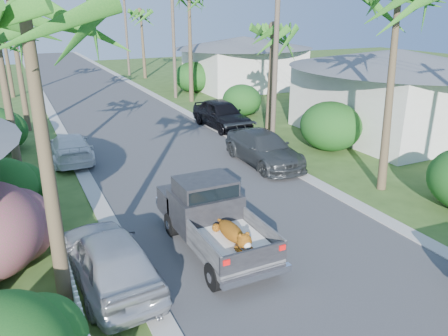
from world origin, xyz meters
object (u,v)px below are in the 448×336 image
parked_car_rf (222,114)px  palm_r_b (272,27)px  parked_car_ln (109,259)px  house_right_near (393,96)px  palm_r_d (141,11)px  palm_l_d (0,15)px  parked_car_lf (70,148)px  pickup_truck (209,214)px  utility_pole_d (126,32)px  house_right_far (243,64)px  utility_pole_b (276,57)px  palm_l_a (23,4)px  utility_pole_c (174,40)px  parked_car_rm (264,149)px

parked_car_rf → palm_r_b: 5.97m
parked_car_ln → house_right_near: bearing=-160.8°
palm_r_d → parked_car_ln: bearing=-107.7°
palm_l_d → parked_car_lf: bearing=-83.9°
pickup_truck → utility_pole_d: 39.01m
palm_r_b → parked_car_rf: bearing=126.8°
utility_pole_d → house_right_near: bearing=-76.6°
house_right_far → utility_pole_b: size_ratio=1.00×
palm_l_a → utility_pole_c: 27.74m
palm_r_b → palm_l_a: bearing=-136.8°
utility_pole_c → utility_pole_b: bearing=-90.0°
palm_l_a → house_right_near: bearing=25.1°
palm_l_d → house_right_near: bearing=-48.4°
parked_car_lf → palm_r_d: (10.98, 24.98, 6.09)m
parked_car_rm → parked_car_ln: bearing=-142.3°
palm_l_d → parked_car_rm: bearing=-66.7°
palm_l_d → palm_r_b: 23.08m
parked_car_ln → palm_l_a: palm_l_a is taller
utility_pole_c → house_right_near: bearing=-65.2°
pickup_truck → palm_l_d: (-4.73, 29.14, 5.43)m
parked_car_rf → palm_r_b: size_ratio=0.69×
parked_car_rm → utility_pole_c: utility_pole_c is taller
palm_r_b → utility_pole_c: bearing=94.4°
pickup_truck → parked_car_lf: (-2.71, 10.16, -0.36)m
palm_r_d → house_right_far: 12.79m
palm_l_a → house_right_far: 33.48m
pickup_truck → house_right_far: house_right_far is taller
house_right_far → utility_pole_d: (-7.40, 13.00, 2.48)m
palm_r_d → utility_pole_b: bearing=-91.9°
house_right_near → palm_l_a: bearing=-154.9°
utility_pole_c → parked_car_rm: bearing=-96.6°
parked_car_ln → palm_r_b: 16.77m
utility_pole_d → utility_pole_b: bearing=-90.0°
parked_car_rf → palm_l_a: bearing=-129.5°
palm_l_d → utility_pole_b: utility_pole_b is taller
parked_car_rm → palm_l_a: (-9.80, -7.60, 6.19)m
parked_car_ln → house_right_far: (18.00, 25.96, 1.34)m
utility_pole_c → parked_car_ln: bearing=-113.9°
parked_car_ln → palm_r_d: 38.22m
house_right_near → parked_car_rm: bearing=-171.5°
utility_pole_b → palm_l_d: bearing=120.0°
parked_car_ln → parked_car_rm: bearing=-147.3°
parked_car_rf → utility_pole_d: bearing=85.6°
palm_r_b → parked_car_lf: bearing=179.9°
parked_car_rf → utility_pole_b: 5.91m
parked_car_rf → utility_pole_b: bearing=-81.6°
parked_car_lf → parked_car_ln: bearing=88.3°
parked_car_ln → parked_car_lf: parked_car_ln is taller
house_right_near → utility_pole_c: utility_pole_c is taller
utility_pole_c → utility_pole_d: same height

